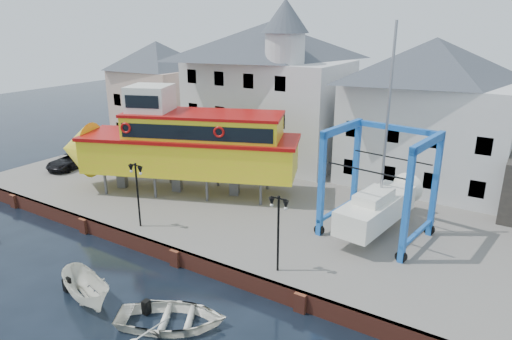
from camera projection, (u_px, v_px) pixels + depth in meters
The scene contains 13 objects.
ground at pixel (176, 265), 26.22m from camera, with size 140.00×140.00×0.00m, color black.
hardstanding at pixel (273, 197), 34.88m from camera, with size 44.00×22.00×1.00m, color slate.
quay_wall at pixel (177, 257), 26.14m from camera, with size 44.00×0.47×1.00m.
building_pink at pixel (159, 92), 47.82m from camera, with size 8.00×7.00×10.30m.
building_white_main at pixel (268, 90), 41.10m from camera, with size 14.00×8.30×14.00m.
building_white_right at pixel (428, 113), 34.79m from camera, with size 12.00×8.00×11.20m.
lamp_post_left at pixel (136, 179), 27.88m from camera, with size 1.12×0.32×4.20m.
lamp_post_right at pixel (278, 215), 22.81m from camera, with size 1.12×0.32×4.20m.
tour_boat at pixel (175, 143), 33.58m from camera, with size 18.54×10.88×7.95m.
travel_lift at pixel (382, 199), 27.64m from camera, with size 6.32×8.43×12.43m.
van at pixel (70, 161), 39.97m from camera, with size 2.06×4.47×1.24m, color black.
motorboat_a at pixel (88, 301), 22.94m from camera, with size 1.57×4.17×1.61m, color white.
motorboat_b at pixel (172, 325), 21.11m from camera, with size 3.63×5.09×1.05m, color white.
Camera 1 is at (16.23, -17.09, 13.53)m, focal length 32.00 mm.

